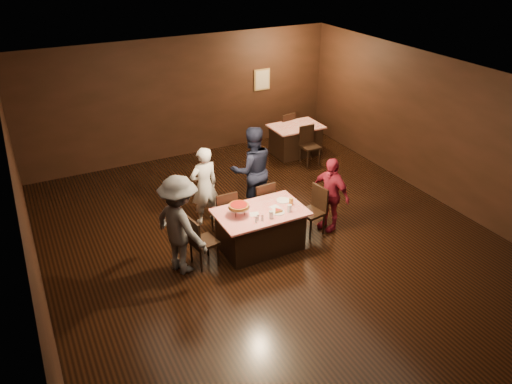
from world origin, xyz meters
TOP-DOWN VIEW (x-y plane):
  - room at (0.00, 0.01)m, footprint 10.00×10.04m
  - main_table at (-0.28, 0.30)m, footprint 1.60×1.00m
  - back_table at (2.54, 3.73)m, footprint 1.30×0.90m
  - chair_far_left at (-0.68, 1.05)m, footprint 0.43×0.43m
  - chair_far_right at (0.12, 1.05)m, footprint 0.44×0.44m
  - chair_end_left at (-1.38, 0.30)m, footprint 0.48×0.48m
  - chair_end_right at (0.82, 0.30)m, footprint 0.48×0.48m
  - chair_back_near at (2.54, 3.03)m, footprint 0.43×0.43m
  - chair_back_far at (2.54, 4.33)m, footprint 0.47×0.47m
  - diner_white_jacket at (-0.83, 1.61)m, footprint 0.63×0.45m
  - diner_navy_hoodie at (0.22, 1.62)m, footprint 0.98×0.81m
  - diner_grey_knit at (-1.77, 0.32)m, footprint 1.02×1.30m
  - diner_red_shirt at (1.22, 0.31)m, footprint 0.60×0.94m
  - pizza_stand at (-0.68, 0.35)m, footprint 0.38×0.38m
  - plate_with_slice at (-0.03, 0.12)m, footprint 0.25×0.25m
  - plate_empty at (0.27, 0.45)m, footprint 0.25×0.25m
  - glass_front_left at (-0.23, -0.00)m, footprint 0.08×0.08m
  - glass_front_right at (0.17, 0.05)m, footprint 0.08×0.08m
  - glass_amber at (0.32, 0.25)m, footprint 0.08×0.08m
  - condiments at (-0.46, 0.02)m, footprint 0.17×0.10m
  - napkin_center at (0.02, 0.30)m, footprint 0.19×0.19m
  - napkin_left at (-0.43, 0.25)m, footprint 0.21×0.21m

SIDE VIEW (x-z plane):
  - main_table at x=-0.28m, z-range 0.00..0.77m
  - back_table at x=2.54m, z-range 0.00..0.77m
  - chair_far_left at x=-0.68m, z-range 0.00..0.95m
  - chair_far_right at x=0.12m, z-range 0.00..0.95m
  - chair_end_left at x=-1.38m, z-range 0.00..0.95m
  - chair_end_right at x=0.82m, z-range 0.00..0.95m
  - chair_back_near at x=2.54m, z-range 0.00..0.95m
  - chair_back_far at x=2.54m, z-range 0.00..0.95m
  - diner_red_shirt at x=1.22m, z-range 0.00..1.49m
  - napkin_center at x=0.02m, z-range 0.77..0.78m
  - napkin_left at x=-0.43m, z-range 0.77..0.78m
  - plate_empty at x=0.27m, z-range 0.77..0.78m
  - plate_with_slice at x=-0.03m, z-range 0.76..0.83m
  - diner_white_jacket at x=-0.83m, z-range 0.00..1.61m
  - condiments at x=-0.46m, z-range 0.77..0.87m
  - glass_front_left at x=-0.23m, z-range 0.77..0.91m
  - glass_front_right at x=0.17m, z-range 0.77..0.91m
  - glass_amber at x=0.32m, z-range 0.77..0.91m
  - diner_grey_knit at x=-1.77m, z-range 0.00..1.77m
  - diner_navy_hoodie at x=0.22m, z-range 0.00..1.84m
  - pizza_stand at x=-0.68m, z-range 0.84..1.06m
  - room at x=0.00m, z-range 0.63..3.65m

